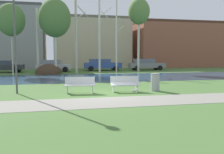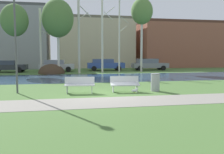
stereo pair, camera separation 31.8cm
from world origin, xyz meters
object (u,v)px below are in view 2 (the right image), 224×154
Objects in this scene: trash_bin at (155,82)px; parked_hatch_third_blue at (105,64)px; parked_wagon_fourth_grey at (149,64)px; parked_sedan_second_silver at (56,65)px; bench_right at (125,83)px; seagull at (135,90)px; parked_van_nearest_dark at (7,66)px; streetlamp at (15,20)px; bench_left at (80,85)px.

parked_hatch_third_blue is at bearing 90.24° from trash_bin.
parked_sedan_second_silver is at bearing -177.31° from parked_wagon_fourth_grey.
seagull is at bearing -42.88° from bench_right.
parked_hatch_third_blue reaches higher than seagull.
parked_van_nearest_dark is 1.03× the size of parked_sedan_second_silver.
streetlamp reaches higher than parked_hatch_third_blue.
parked_hatch_third_blue reaches higher than trash_bin.
seagull is 0.09× the size of parked_wagon_fourth_grey.
parked_sedan_second_silver is at bearing 105.59° from seagull.
parked_wagon_fourth_grey is (5.84, 17.59, 0.28)m from trash_bin.
seagull is at bearing -111.69° from parked_wagon_fourth_grey.
streetlamp is 17.11m from parked_van_nearest_dark.
seagull is at bearing -74.41° from parked_sedan_second_silver.
bench_left is at bearing -119.89° from parked_wagon_fourth_grey.
parked_sedan_second_silver reaches higher than trash_bin.
trash_bin is at bearing -55.08° from parked_van_nearest_dark.
seagull is 0.09× the size of parked_hatch_third_blue.
parked_hatch_third_blue is (1.71, 17.91, 0.32)m from bench_right.
bench_right is 1.78m from trash_bin.
bench_left is at bearing 171.84° from seagull.
parked_wagon_fourth_grey is (17.65, 0.67, 0.05)m from parked_van_nearest_dark.
streetlamp is 1.21× the size of parked_hatch_third_blue.
bench_right is at bearing -95.45° from parked_hatch_third_blue.
seagull is 0.10× the size of parked_van_nearest_dark.
streetlamp is at bearing -113.47° from parked_hatch_third_blue.
parked_wagon_fourth_grey reaches higher than bench_left.
parked_wagon_fourth_grey reaches higher than parked_sedan_second_silver.
bench_left is 4.79m from streetlamp.
parked_hatch_third_blue is at bearing 86.09° from seagull.
streetlamp is (-3.30, 0.64, 3.41)m from bench_left.
parked_hatch_third_blue is at bearing 4.82° from parked_van_nearest_dark.
bench_right is 0.71m from seagull.
parked_sedan_second_silver is 0.87× the size of parked_wagon_fourth_grey.
parked_sedan_second_silver is 0.86× the size of parked_hatch_third_blue.
parked_sedan_second_silver reaches higher than bench_left.
parked_sedan_second_silver is 6.18m from parked_hatch_third_blue.
parked_sedan_second_silver is (-4.87, 17.45, 0.63)m from seagull.
trash_bin is (4.27, -0.00, 0.04)m from bench_left.
streetlamp is at bearing -94.80° from parked_sedan_second_silver.
trash_bin is 0.24× the size of parked_sedan_second_silver.
parked_sedan_second_silver is at bearing 1.07° from parked_van_nearest_dark.
parked_sedan_second_silver is 12.05m from parked_wagon_fourth_grey.
streetlamp reaches higher than parked_wagon_fourth_grey.
parked_sedan_second_silver reaches higher than parked_van_nearest_dark.
bench_left is 1.00× the size of bench_right.
parked_van_nearest_dark is (-4.24, 16.28, -3.14)m from streetlamp.
bench_right is 17.59m from parked_sedan_second_silver.
streetlamp reaches higher than parked_sedan_second_silver.
streetlamp is at bearing 170.34° from seagull.
parked_wagon_fourth_grey reaches higher than parked_hatch_third_blue.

